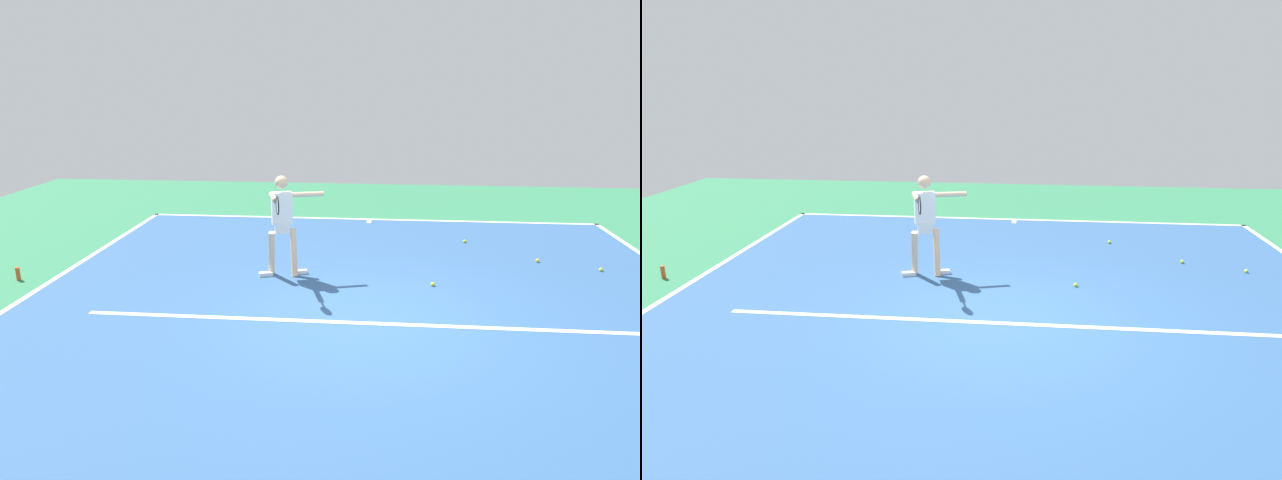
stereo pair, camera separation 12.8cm
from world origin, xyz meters
The scene contains 12 objects.
ground_plane centered at (0.00, 0.00, 0.00)m, with size 20.93×20.93×0.00m, color #2D754C.
court_surface centered at (0.00, 0.00, 0.00)m, with size 10.63×11.74×0.00m, color #2D5484.
court_line_baseline_near centered at (0.00, -5.82, 0.00)m, with size 10.63×0.10×0.01m, color white.
court_line_sideline_right centered at (5.26, 0.00, 0.00)m, with size 0.10×11.74×0.01m, color white.
court_line_service centered at (0.00, 0.11, 0.00)m, with size 7.97×0.10×0.01m, color white.
court_line_centre_mark centered at (0.00, -5.62, 0.00)m, with size 0.10×0.30×0.01m, color white.
tennis_player centered at (1.42, -1.70, 1.00)m, with size 1.10×1.28×1.74m.
tennis_ball_by_sideline centered at (-1.98, -4.01, 0.03)m, with size 0.07×0.07×0.07m, color #CCE033.
tennis_ball_near_service_line centered at (-1.08, -1.43, 0.03)m, with size 0.07×0.07×0.07m, color #CCE033.
tennis_ball_centre_court centered at (-3.13, -2.85, 0.03)m, with size 0.07×0.07×0.07m, color #CCE033.
tennis_ball_far_corner centered at (-4.10, -2.44, 0.03)m, with size 0.07×0.07×0.07m, color #C6E53D.
water_bottle centered at (5.83, -1.08, 0.11)m, with size 0.07×0.07×0.22m, color #D84C1E.
Camera 2 is at (-0.17, 7.27, 3.29)m, focal length 31.49 mm.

